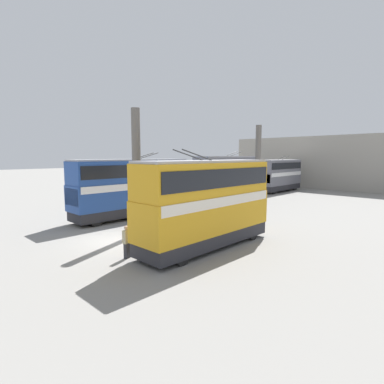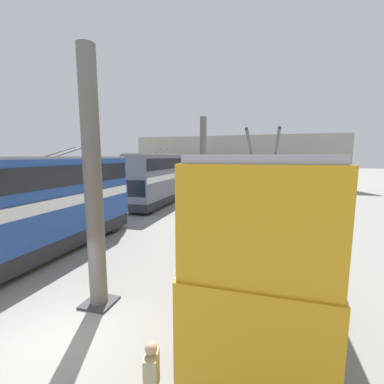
% 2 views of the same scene
% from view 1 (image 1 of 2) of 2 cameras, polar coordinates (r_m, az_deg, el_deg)
% --- Properties ---
extents(ground_plane, '(240.00, 240.00, 0.00)m').
position_cam_1_polar(ground_plane, '(20.33, -14.73, -8.84)').
color(ground_plane, gray).
extents(depot_back_wall, '(0.50, 36.00, 8.68)m').
position_cam_1_polar(depot_back_wall, '(52.37, 25.39, 5.02)').
color(depot_back_wall, gray).
rests_on(depot_back_wall, ground_plane).
extents(support_column_near, '(1.06, 1.06, 8.59)m').
position_cam_1_polar(support_column_near, '(20.69, -10.49, 3.28)').
color(support_column_near, '#605B56').
rests_on(support_column_near, ground_plane).
extents(support_column_far, '(1.06, 1.06, 8.59)m').
position_cam_1_polar(support_column_far, '(32.08, 12.41, 4.47)').
color(support_column_far, '#605B56').
rests_on(support_column_far, ground_plane).
extents(bus_left_near, '(9.40, 2.54, 5.80)m').
position_cam_1_polar(bus_left_near, '(17.58, 2.88, -1.28)').
color(bus_left_near, black).
rests_on(bus_left_near, ground_plane).
extents(bus_right_near, '(11.38, 2.54, 5.77)m').
position_cam_1_polar(bus_right_near, '(27.15, -11.07, 1.47)').
color(bus_right_near, black).
rests_on(bus_right_near, ground_plane).
extents(bus_right_mid, '(10.02, 2.54, 6.03)m').
position_cam_1_polar(bus_right_mid, '(36.76, 6.81, 3.15)').
color(bus_right_mid, black).
rests_on(bus_right_mid, ground_plane).
extents(bus_right_far, '(9.61, 2.54, 5.50)m').
position_cam_1_polar(bus_right_far, '(47.79, 16.32, 3.42)').
color(bus_right_far, black).
rests_on(bus_right_far, ground_plane).
extents(person_by_left_row, '(0.47, 0.34, 1.77)m').
position_cam_1_polar(person_by_left_row, '(16.47, -12.34, -9.08)').
color(person_by_left_row, '#2D2D33').
rests_on(person_by_left_row, ground_plane).
extents(person_aisle_midway, '(0.47, 0.46, 1.72)m').
position_cam_1_polar(person_aisle_midway, '(29.41, 11.09, -2.09)').
color(person_aisle_midway, '#384251').
rests_on(person_aisle_midway, ground_plane).
extents(oil_drum, '(0.58, 0.58, 0.84)m').
position_cam_1_polar(oil_drum, '(26.22, 9.61, -4.24)').
color(oil_drum, '#235638').
rests_on(oil_drum, ground_plane).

